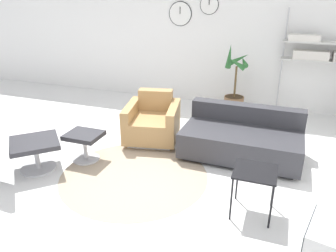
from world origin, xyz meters
TOP-DOWN VIEW (x-y plane):
  - ground_plane at (0.00, 0.00)m, footprint 12.00×12.00m
  - wall_back at (-0.00, 3.03)m, footprint 12.00×0.09m
  - round_rug at (0.09, -0.14)m, footprint 1.81×1.81m
  - ottoman at (-0.70, 0.02)m, footprint 0.45×0.39m
  - armchair_red at (-0.10, 0.94)m, footprint 0.91×0.95m
  - couch_low at (1.24, 0.86)m, footprint 1.58×0.92m
  - side_table at (1.53, -0.38)m, footprint 0.41×0.41m
  - potted_plant at (0.86, 2.51)m, footprint 0.39×0.43m
  - shelf_unit at (2.18, 2.79)m, footprint 1.28×0.28m

SIDE VIEW (x-z plane):
  - ground_plane at x=0.00m, z-range 0.00..0.00m
  - round_rug at x=0.09m, z-range 0.00..0.01m
  - couch_low at x=1.24m, z-range -0.08..0.56m
  - armchair_red at x=-0.10m, z-range -0.08..0.62m
  - ottoman at x=-0.70m, z-range 0.09..0.48m
  - potted_plant at x=0.86m, z-range -0.25..1.01m
  - side_table at x=1.53m, z-range 0.19..0.68m
  - shelf_unit at x=2.18m, z-range 0.24..2.09m
  - wall_back at x=0.00m, z-range 0.00..2.80m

